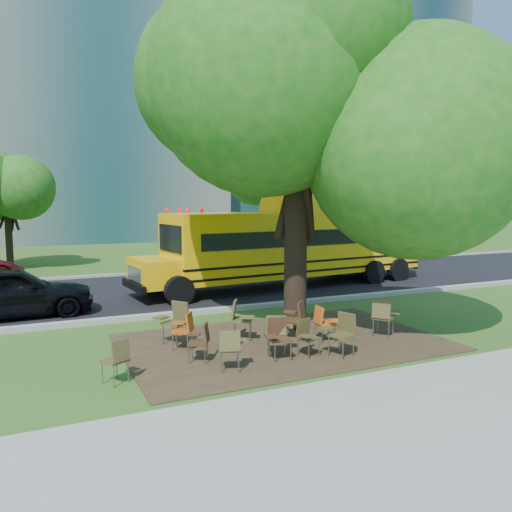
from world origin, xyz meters
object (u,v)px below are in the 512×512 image
chair_3 (278,335)px  chair_4 (278,330)px  chair_5 (306,334)px  chair_8 (185,327)px  chair_2 (201,338)px  chair_9 (176,318)px  chair_10 (240,316)px  chair_11 (296,316)px  main_tree (297,115)px  school_bus (297,244)px  chair_1 (231,346)px  chair_0 (118,356)px  black_car (10,292)px  chair_7 (384,314)px  chair_12 (324,320)px  chair_6 (342,330)px

chair_3 → chair_4: chair_4 is taller
chair_5 → chair_8: (-2.13, 1.46, 0.03)m
chair_8 → chair_2: bearing=-144.0°
chair_2 → chair_9: bearing=32.4°
chair_10 → chair_11: bearing=96.7°
main_tree → chair_11: bearing=-117.5°
school_bus → chair_1: school_bus is taller
chair_0 → black_car: (-1.85, 6.16, 0.23)m
chair_1 → chair_2: chair_1 is taller
chair_3 → chair_11: size_ratio=0.93×
chair_7 → chair_0: bearing=-122.1°
main_tree → chair_3: (-1.52, -2.06, -4.70)m
chair_12 → chair_11: bearing=-130.6°
chair_1 → chair_6: bearing=16.3°
chair_3 → chair_6: 1.33m
chair_0 → chair_10: size_ratio=0.86×
school_bus → chair_12: (-3.14, -6.88, -1.08)m
school_bus → chair_3: size_ratio=13.52×
chair_2 → chair_11: (2.50, 0.66, 0.07)m
chair_11 → chair_5: bearing=-155.0°
chair_3 → chair_5: (0.62, -0.05, -0.05)m
chair_6 → black_car: black_car is taller
chair_5 → chair_12: size_ratio=0.92×
chair_1 → chair_9: chair_9 is taller
chair_8 → black_car: bearing=68.8°
main_tree → school_bus: 7.26m
chair_2 → chair_7: (4.42, -0.05, 0.08)m
main_tree → chair_9: 5.57m
chair_5 → chair_8: chair_8 is taller
chair_0 → chair_2: chair_2 is taller
chair_4 → chair_12: (1.35, 0.37, -0.02)m
chair_1 → chair_6: 2.40m
chair_2 → main_tree: bearing=-33.7°
chair_1 → chair_4: chair_4 is taller
main_tree → chair_0: bearing=-156.2°
chair_0 → chair_12: (4.60, 0.64, 0.03)m
black_car → chair_0: bearing=-166.4°
main_tree → chair_2: (-2.98, -1.59, -4.73)m
chair_0 → chair_3: (3.12, -0.01, 0.03)m
chair_6 → chair_11: bearing=-10.1°
chair_0 → main_tree: bearing=-6.2°
chair_12 → black_car: 8.49m
chair_12 → black_car: (-6.46, 5.51, 0.21)m
school_bus → chair_12: school_bus is taller
chair_8 → chair_6: bearing=-89.4°
chair_4 → chair_2: bearing=-159.1°
chair_5 → chair_7: (2.34, 0.48, 0.09)m
chair_4 → chair_8: 1.99m
school_bus → chair_12: 7.64m
main_tree → chair_8: (-3.03, -0.66, -4.72)m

